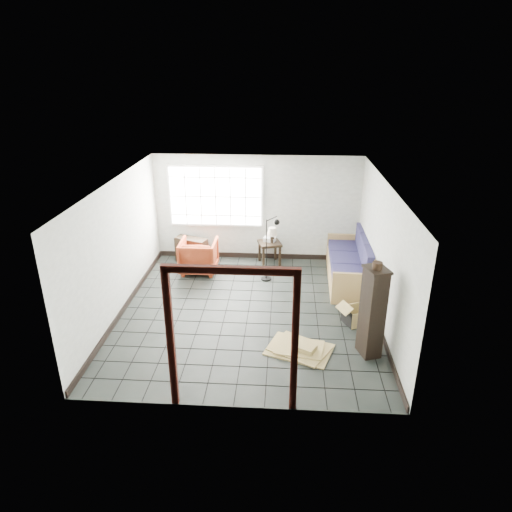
# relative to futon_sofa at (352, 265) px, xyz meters

# --- Properties ---
(ground) EXTENTS (5.50, 5.50, 0.00)m
(ground) POSITION_rel_futon_sofa_xyz_m (-2.22, -1.55, -0.38)
(ground) COLOR black
(ground) RESTS_ON ground
(room_shell) EXTENTS (5.02, 5.52, 2.61)m
(room_shell) POSITION_rel_futon_sofa_xyz_m (-2.22, -1.52, 1.30)
(room_shell) COLOR #A2A7A0
(room_shell) RESTS_ON ground
(window_panel) EXTENTS (2.32, 0.08, 1.52)m
(window_panel) POSITION_rel_futon_sofa_xyz_m (-3.22, 1.15, 1.22)
(window_panel) COLOR silver
(window_panel) RESTS_ON ground
(doorway_trim) EXTENTS (1.80, 0.08, 2.20)m
(doorway_trim) POSITION_rel_futon_sofa_xyz_m (-2.22, -4.25, 1.00)
(doorway_trim) COLOR #37110C
(doorway_trim) RESTS_ON ground
(futon_sofa) EXTENTS (0.97, 2.37, 1.04)m
(futon_sofa) POSITION_rel_futon_sofa_xyz_m (0.00, 0.00, 0.00)
(futon_sofa) COLOR #AC854E
(futon_sofa) RESTS_ON ground
(armchair) EXTENTS (0.84, 0.79, 0.86)m
(armchair) POSITION_rel_futon_sofa_xyz_m (-3.54, 0.29, 0.06)
(armchair) COLOR maroon
(armchair) RESTS_ON ground
(side_table) EXTENTS (0.64, 0.64, 0.56)m
(side_table) POSITION_rel_futon_sofa_xyz_m (-1.89, 0.85, 0.09)
(side_table) COLOR black
(side_table) RESTS_ON ground
(table_lamp) EXTENTS (0.33, 0.33, 0.38)m
(table_lamp) POSITION_rel_futon_sofa_xyz_m (-1.83, 0.83, 0.45)
(table_lamp) COLOR black
(table_lamp) RESTS_ON side_table
(projector) EXTENTS (0.32, 0.28, 0.10)m
(projector) POSITION_rel_futon_sofa_xyz_m (-1.90, 0.92, 0.24)
(projector) COLOR silver
(projector) RESTS_ON side_table
(floor_lamp) EXTENTS (0.42, 0.27, 1.54)m
(floor_lamp) POSITION_rel_futon_sofa_xyz_m (-1.83, -0.10, 0.45)
(floor_lamp) COLOR black
(floor_lamp) RESTS_ON ground
(console_shelf) EXTENTS (0.85, 0.57, 0.62)m
(console_shelf) POSITION_rel_futon_sofa_xyz_m (-3.83, 0.85, -0.07)
(console_shelf) COLOR black
(console_shelf) RESTS_ON ground
(tall_shelf) EXTENTS (0.45, 0.51, 1.59)m
(tall_shelf) POSITION_rel_futon_sofa_xyz_m (-0.07, -2.83, 0.43)
(tall_shelf) COLOR black
(tall_shelf) RESTS_ON ground
(pot) EXTENTS (0.19, 0.19, 0.12)m
(pot) POSITION_rel_futon_sofa_xyz_m (-0.08, -2.86, 1.27)
(pot) COLOR black
(pot) RESTS_ON tall_shelf
(open_box) EXTENTS (0.86, 0.65, 0.44)m
(open_box) POSITION_rel_futon_sofa_xyz_m (-0.13, -1.83, -0.22)
(open_box) COLOR #9A824A
(open_box) RESTS_ON ground
(cardboard_pile) EXTENTS (1.27, 1.08, 0.16)m
(cardboard_pile) POSITION_rel_futon_sofa_xyz_m (-1.23, -2.84, -0.33)
(cardboard_pile) COLOR #9A824A
(cardboard_pile) RESTS_ON ground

